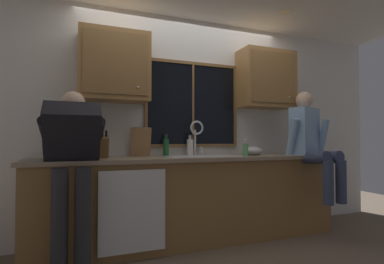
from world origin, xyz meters
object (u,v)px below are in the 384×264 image
object	(u,v)px
person_standing	(72,157)
mixing_bowl	(253,151)
bottle_tall_clear	(166,147)
knife_block	(102,147)
person_sitting_on_counter	(311,139)
bottle_green_glass	(190,147)
cutting_board	(141,142)
soap_dispenser	(245,149)

from	to	relation	value
person_standing	mixing_bowl	size ratio (longest dim) A/B	7.27
person_standing	bottle_tall_clear	xyz separation A→B (m)	(0.97, 0.51, 0.06)
person_standing	mixing_bowl	bearing A→B (deg)	8.26
knife_block	person_sitting_on_counter	bearing A→B (deg)	-7.97
knife_block	bottle_green_glass	bearing A→B (deg)	8.64
cutting_board	soap_dispenser	distance (m)	1.16
person_sitting_on_counter	soap_dispenser	bearing A→B (deg)	171.94
person_sitting_on_counter	soap_dispenser	distance (m)	0.83
cutting_board	person_standing	bearing A→B (deg)	-142.48
cutting_board	mixing_bowl	bearing A→B (deg)	-10.57
knife_block	mixing_bowl	size ratio (longest dim) A/B	1.51
soap_dispenser	bottle_tall_clear	world-z (taller)	bottle_tall_clear
soap_dispenser	bottle_green_glass	distance (m)	0.63
knife_block	cutting_board	world-z (taller)	cutting_board
person_standing	bottle_green_glass	distance (m)	1.36
person_sitting_on_counter	soap_dispenser	world-z (taller)	person_sitting_on_counter
knife_block	person_standing	bearing A→B (deg)	-126.34
mixing_bowl	soap_dispenser	distance (m)	0.23
knife_block	cutting_board	bearing A→B (deg)	21.27
cutting_board	bottle_green_glass	distance (m)	0.58
mixing_bowl	person_standing	bearing A→B (deg)	-171.74
bottle_green_glass	person_sitting_on_counter	bearing A→B (deg)	-19.62
soap_dispenser	bottle_green_glass	world-z (taller)	bottle_green_glass
knife_block	bottle_green_glass	size ratio (longest dim) A/B	1.32
cutting_board	mixing_bowl	world-z (taller)	cutting_board
person_standing	soap_dispenser	size ratio (longest dim) A/B	8.07
soap_dispenser	bottle_green_glass	size ratio (longest dim) A/B	0.79
soap_dispenser	cutting_board	bearing A→B (deg)	161.21
person_standing	cutting_board	bearing A→B (deg)	37.52
mixing_bowl	soap_dispenser	xyz separation A→B (m)	(-0.19, -0.13, 0.03)
knife_block	bottle_tall_clear	bearing A→B (deg)	12.05
soap_dispenser	mixing_bowl	bearing A→B (deg)	35.32
bottle_tall_clear	bottle_green_glass	bearing A→B (deg)	0.13
knife_block	mixing_bowl	xyz separation A→B (m)	(1.70, -0.08, -0.06)
cutting_board	soap_dispenser	bearing A→B (deg)	-18.79
bottle_green_glass	mixing_bowl	bearing A→B (deg)	-17.80
person_sitting_on_counter	knife_block	bearing A→B (deg)	172.03
mixing_bowl	cutting_board	bearing A→B (deg)	169.43
person_sitting_on_counter	mixing_bowl	bearing A→B (deg)	158.38
person_sitting_on_counter	mixing_bowl	world-z (taller)	person_sitting_on_counter
cutting_board	soap_dispenser	xyz separation A→B (m)	(1.09, -0.37, -0.08)
cutting_board	soap_dispenser	world-z (taller)	cutting_board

